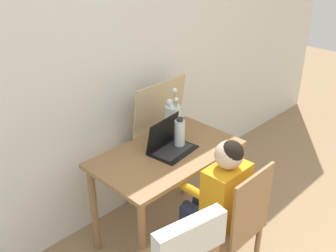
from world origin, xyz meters
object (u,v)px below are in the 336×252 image
Objects in this scene: laptop at (169,143)px; flower_vase at (173,118)px; person_seated at (219,193)px; chair_occupied at (233,225)px; water_bottle at (180,133)px.

flower_vase reaches higher than laptop.
person_seated is 2.92× the size of flower_vase.
person_seated is at bearing -90.00° from chair_occupied.
water_bottle is (0.14, 0.48, 0.19)m from person_seated.
laptop reaches higher than chair_occupied.
flower_vase reaches higher than water_bottle.
flower_vase reaches higher than chair_occupied.
person_seated is at bearing -103.14° from laptop.
flower_vase is 1.60× the size of water_bottle.
chair_occupied is 0.72m from water_bottle.
chair_occupied is at bearing -101.97° from laptop.
laptop is at bearing -95.98° from person_seated.
water_bottle is (0.14, 0.60, 0.38)m from chair_occupied.
chair_occupied is 4.04× the size of water_bottle.
person_seated is 3.02× the size of laptop.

